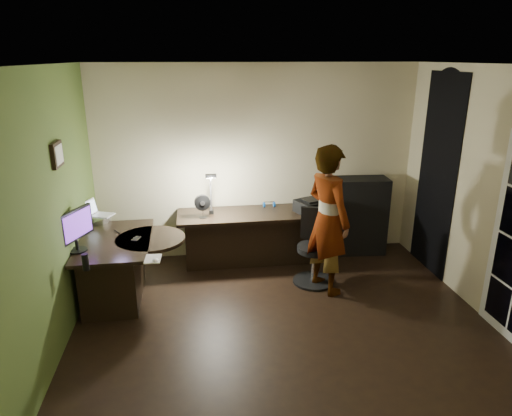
{
  "coord_description": "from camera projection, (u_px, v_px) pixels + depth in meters",
  "views": [
    {
      "loc": [
        -0.89,
        -4.21,
        2.77
      ],
      "look_at": [
        -0.15,
        1.05,
        1.0
      ],
      "focal_mm": 32.0,
      "sensor_mm": 36.0,
      "label": 1
    }
  ],
  "objects": [
    {
      "name": "floor",
      "position": [
        283.0,
        325.0,
        4.95
      ],
      "size": [
        4.5,
        4.0,
        0.01
      ],
      "primitive_type": "cube",
      "color": "black",
      "rests_on": "ground"
    },
    {
      "name": "ceiling",
      "position": [
        289.0,
        64.0,
        4.09
      ],
      "size": [
        4.5,
        4.0,
        0.01
      ],
      "primitive_type": "cube",
      "color": "silver",
      "rests_on": "floor"
    },
    {
      "name": "wall_back",
      "position": [
        257.0,
        163.0,
        6.41
      ],
      "size": [
        4.5,
        0.01,
        2.7
      ],
      "primitive_type": "cube",
      "color": "beige",
      "rests_on": "floor"
    },
    {
      "name": "wall_front",
      "position": [
        355.0,
        315.0,
        2.64
      ],
      "size": [
        4.5,
        0.01,
        2.7
      ],
      "primitive_type": "cube",
      "color": "beige",
      "rests_on": "floor"
    },
    {
      "name": "wall_left",
      "position": [
        47.0,
        218.0,
        4.22
      ],
      "size": [
        0.01,
        4.0,
        2.7
      ],
      "primitive_type": "cube",
      "color": "beige",
      "rests_on": "floor"
    },
    {
      "name": "wall_right",
      "position": [
        495.0,
        198.0,
        4.82
      ],
      "size": [
        0.01,
        4.0,
        2.7
      ],
      "primitive_type": "cube",
      "color": "beige",
      "rests_on": "floor"
    },
    {
      "name": "green_wall_overlay",
      "position": [
        49.0,
        218.0,
        4.23
      ],
      "size": [
        0.0,
        4.0,
        2.7
      ],
      "primitive_type": "cube",
      "color": "#4B6328",
      "rests_on": "floor"
    },
    {
      "name": "arched_doorway",
      "position": [
        437.0,
        176.0,
        5.91
      ],
      "size": [
        0.01,
        0.9,
        2.6
      ],
      "primitive_type": "cube",
      "color": "black",
      "rests_on": "floor"
    },
    {
      "name": "framed_picture",
      "position": [
        57.0,
        155.0,
        4.49
      ],
      "size": [
        0.04,
        0.3,
        0.25
      ],
      "primitive_type": "cube",
      "color": "black",
      "rests_on": "wall_left"
    },
    {
      "name": "desk_left",
      "position": [
        118.0,
        269.0,
        5.39
      ],
      "size": [
        0.83,
        1.32,
        0.76
      ],
      "primitive_type": "cube",
      "rotation": [
        0.0,
        0.0,
        0.02
      ],
      "color": "black",
      "rests_on": "floor"
    },
    {
      "name": "desk_right",
      "position": [
        250.0,
        238.0,
        6.34
      ],
      "size": [
        1.97,
        0.69,
        0.74
      ],
      "primitive_type": "cube",
      "rotation": [
        0.0,
        0.0,
        0.0
      ],
      "color": "black",
      "rests_on": "floor"
    },
    {
      "name": "cabinet",
      "position": [
        359.0,
        216.0,
        6.64
      ],
      "size": [
        0.78,
        0.42,
        1.13
      ],
      "primitive_type": "cube",
      "rotation": [
        0.0,
        0.0,
        -0.07
      ],
      "color": "black",
      "rests_on": "floor"
    },
    {
      "name": "laptop_stand",
      "position": [
        99.0,
        219.0,
        5.79
      ],
      "size": [
        0.28,
        0.26,
        0.1
      ],
      "primitive_type": "cube",
      "rotation": [
        0.0,
        0.0,
        -0.35
      ],
      "color": "silver",
      "rests_on": "desk_left"
    },
    {
      "name": "laptop",
      "position": [
        101.0,
        208.0,
        5.75
      ],
      "size": [
        0.38,
        0.37,
        0.2
      ],
      "primitive_type": "cube",
      "rotation": [
        0.0,
        0.0,
        -0.39
      ],
      "color": "silver",
      "rests_on": "laptop_stand"
    },
    {
      "name": "monitor",
      "position": [
        76.0,
        236.0,
        4.91
      ],
      "size": [
        0.3,
        0.52,
        0.34
      ],
      "primitive_type": "cube",
      "rotation": [
        0.0,
        0.0,
        -0.41
      ],
      "color": "black",
      "rests_on": "desk_left"
    },
    {
      "name": "mouse",
      "position": [
        155.0,
        260.0,
        4.7
      ],
      "size": [
        0.08,
        0.1,
        0.03
      ],
      "primitive_type": "ellipsoid",
      "rotation": [
        0.0,
        0.0,
        0.22
      ],
      "color": "silver",
      "rests_on": "desk_left"
    },
    {
      "name": "phone",
      "position": [
        136.0,
        239.0,
        5.28
      ],
      "size": [
        0.11,
        0.15,
        0.01
      ],
      "primitive_type": "cube",
      "rotation": [
        0.0,
        0.0,
        -0.31
      ],
      "color": "black",
      "rests_on": "desk_left"
    },
    {
      "name": "pen",
      "position": [
        117.0,
        232.0,
        5.49
      ],
      "size": [
        0.09,
        0.13,
        0.01
      ],
      "primitive_type": "cube",
      "rotation": [
        0.0,
        0.0,
        0.55
      ],
      "color": "black",
      "rests_on": "desk_left"
    },
    {
      "name": "speaker",
      "position": [
        86.0,
        262.0,
        4.49
      ],
      "size": [
        0.08,
        0.08,
        0.17
      ],
      "primitive_type": "cylinder",
      "rotation": [
        0.0,
        0.0,
        -0.2
      ],
      "color": "black",
      "rests_on": "desk_left"
    },
    {
      "name": "notepad",
      "position": [
        153.0,
        259.0,
        4.75
      ],
      "size": [
        0.17,
        0.24,
        0.01
      ],
      "primitive_type": "cube",
      "rotation": [
        0.0,
        0.0,
        -0.05
      ],
      "color": "silver",
      "rests_on": "desk_left"
    },
    {
      "name": "desk_fan",
      "position": [
        202.0,
        206.0,
        5.99
      ],
      "size": [
        0.22,
        0.13,
        0.32
      ],
      "primitive_type": "cube",
      "rotation": [
        0.0,
        0.0,
        0.09
      ],
      "color": "black",
      "rests_on": "desk_right"
    },
    {
      "name": "headphones",
      "position": [
        269.0,
        204.0,
        6.48
      ],
      "size": [
        0.19,
        0.09,
        0.09
      ],
      "primitive_type": "cube",
      "rotation": [
        0.0,
        0.0,
        0.05
      ],
      "color": "#114C9D",
      "rests_on": "desk_right"
    },
    {
      "name": "printer",
      "position": [
        313.0,
        206.0,
        6.24
      ],
      "size": [
        0.53,
        0.48,
        0.19
      ],
      "primitive_type": "cube",
      "rotation": [
        0.0,
        0.0,
        0.38
      ],
      "color": "black",
      "rests_on": "desk_right"
    },
    {
      "name": "desk_lamp",
      "position": [
        211.0,
        191.0,
        6.09
      ],
      "size": [
        0.21,
        0.32,
        0.65
      ],
      "primitive_type": "cube",
      "rotation": [
        0.0,
        0.0,
        -0.2
      ],
      "color": "black",
      "rests_on": "desk_right"
    },
    {
      "name": "office_chair",
      "position": [
        315.0,
        248.0,
        5.74
      ],
      "size": [
        0.65,
        0.65,
        0.95
      ],
      "primitive_type": "cube",
      "rotation": [
        0.0,
        0.0,
        -0.27
      ],
      "color": "black",
      "rests_on": "floor"
    },
    {
      "name": "person",
      "position": [
        328.0,
        220.0,
        5.44
      ],
      "size": [
        0.66,
        0.77,
        1.83
      ],
      "primitive_type": "imported",
      "rotation": [
        0.0,
        0.0,
        1.98
      ],
      "color": "#D8A88C",
      "rests_on": "floor"
    }
  ]
}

